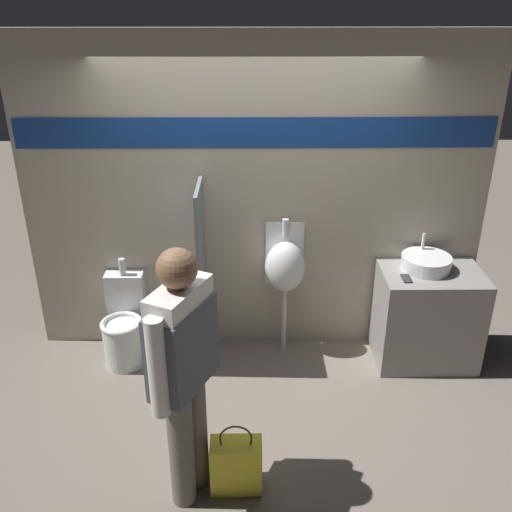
# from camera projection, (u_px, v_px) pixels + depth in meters

# --- Properties ---
(ground_plane) EXTENTS (16.00, 16.00, 0.00)m
(ground_plane) POSITION_uv_depth(u_px,v_px,m) (256.00, 377.00, 4.78)
(ground_plane) COLOR #70665B
(display_wall) EXTENTS (3.85, 0.07, 2.70)m
(display_wall) POSITION_uv_depth(u_px,v_px,m) (255.00, 200.00, 4.74)
(display_wall) COLOR #B2A893
(display_wall) RESTS_ON ground_plane
(sink_counter) EXTENTS (0.84, 0.59, 0.84)m
(sink_counter) POSITION_uv_depth(u_px,v_px,m) (426.00, 316.00, 4.86)
(sink_counter) COLOR gray
(sink_counter) RESTS_ON ground_plane
(sink_basin) EXTENTS (0.41, 0.41, 0.26)m
(sink_basin) POSITION_uv_depth(u_px,v_px,m) (426.00, 263.00, 4.71)
(sink_basin) COLOR silver
(sink_basin) RESTS_ON sink_counter
(cell_phone) EXTENTS (0.07, 0.14, 0.01)m
(cell_phone) POSITION_uv_depth(u_px,v_px,m) (406.00, 279.00, 4.57)
(cell_phone) COLOR #232328
(cell_phone) RESTS_ON sink_counter
(divider_near_counter) EXTENTS (0.03, 0.55, 1.59)m
(divider_near_counter) POSITION_uv_depth(u_px,v_px,m) (202.00, 278.00, 4.70)
(divider_near_counter) COLOR slate
(divider_near_counter) RESTS_ON ground_plane
(urinal_near_counter) EXTENTS (0.34, 0.29, 1.22)m
(urinal_near_counter) POSITION_uv_depth(u_px,v_px,m) (285.00, 267.00, 4.82)
(urinal_near_counter) COLOR silver
(urinal_near_counter) RESTS_ON ground_plane
(toilet) EXTENTS (0.36, 0.52, 0.89)m
(toilet) POSITION_uv_depth(u_px,v_px,m) (124.00, 328.00, 4.90)
(toilet) COLOR silver
(toilet) RESTS_ON ground_plane
(person_in_vest) EXTENTS (0.39, 0.56, 1.73)m
(person_in_vest) POSITION_uv_depth(u_px,v_px,m) (183.00, 363.00, 3.30)
(person_in_vest) COLOR #666056
(person_in_vest) RESTS_ON ground_plane
(shopping_bag) EXTENTS (0.33, 0.18, 0.52)m
(shopping_bag) POSITION_uv_depth(u_px,v_px,m) (236.00, 465.00, 3.66)
(shopping_bag) COLOR yellow
(shopping_bag) RESTS_ON ground_plane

